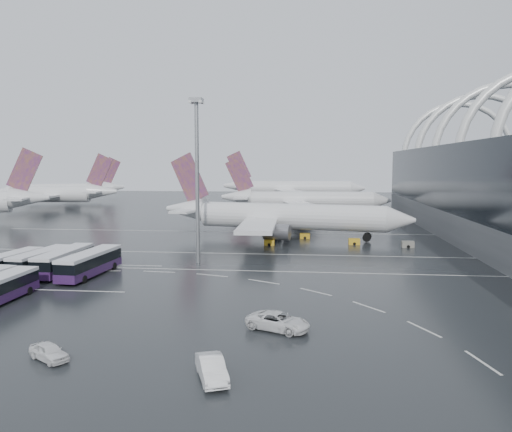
# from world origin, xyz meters

# --- Properties ---
(ground) EXTENTS (420.00, 420.00, 0.00)m
(ground) POSITION_xyz_m (0.00, 0.00, 0.00)
(ground) COLOR black
(ground) RESTS_ON ground
(lane_marking_near) EXTENTS (120.00, 0.25, 0.01)m
(lane_marking_near) POSITION_xyz_m (0.00, -2.00, 0.01)
(lane_marking_near) COLOR silver
(lane_marking_near) RESTS_ON ground
(lane_marking_mid) EXTENTS (120.00, 0.25, 0.01)m
(lane_marking_mid) POSITION_xyz_m (0.00, 12.00, 0.01)
(lane_marking_mid) COLOR silver
(lane_marking_mid) RESTS_ON ground
(lane_marking_far) EXTENTS (120.00, 0.25, 0.01)m
(lane_marking_far) POSITION_xyz_m (0.00, 40.00, 0.01)
(lane_marking_far) COLOR silver
(lane_marking_far) RESTS_ON ground
(bus_bay_line_south) EXTENTS (28.00, 0.25, 0.01)m
(bus_bay_line_south) POSITION_xyz_m (-24.00, -16.00, 0.01)
(bus_bay_line_south) COLOR silver
(bus_bay_line_south) RESTS_ON ground
(bus_bay_line_north) EXTENTS (28.00, 0.25, 0.01)m
(bus_bay_line_north) POSITION_xyz_m (-24.00, 0.00, 0.01)
(bus_bay_line_north) COLOR silver
(bus_bay_line_north) RESTS_ON ground
(airliner_main) EXTENTS (54.33, 46.98, 18.46)m
(airliner_main) POSITION_xyz_m (6.33, 31.20, 4.62)
(airliner_main) COLOR silver
(airliner_main) RESTS_ON ground
(airliner_gate_b) EXTENTS (52.36, 47.07, 18.19)m
(airliner_gate_b) POSITION_xyz_m (10.87, 79.86, 4.55)
(airliner_gate_b) COLOR silver
(airliner_gate_b) RESTS_ON ground
(airliner_gate_c) EXTENTS (60.13, 55.35, 21.42)m
(airliner_gate_c) POSITION_xyz_m (5.48, 136.98, 5.36)
(airliner_gate_c) COLOR silver
(airliner_gate_c) RESTS_ON ground
(jet_remote_mid) EXTENTS (45.22, 36.49, 19.67)m
(jet_remote_mid) POSITION_xyz_m (-77.06, 94.81, 5.08)
(jet_remote_mid) COLOR silver
(jet_remote_mid) RESTS_ON ground
(jet_remote_far) EXTENTS (40.84, 33.41, 18.89)m
(jet_remote_far) POSITION_xyz_m (-85.73, 125.34, 4.88)
(jet_remote_far) COLOR silver
(jet_remote_far) RESTS_ON ground
(bus_row_near_a) EXTENTS (3.91, 12.27, 2.97)m
(bus_row_near_a) POSITION_xyz_m (-30.43, -7.45, 1.63)
(bus_row_near_a) COLOR #28133D
(bus_row_near_a) RESTS_ON ground
(bus_row_near_b) EXTENTS (3.81, 12.68, 3.08)m
(bus_row_near_b) POSITION_xyz_m (-26.75, -5.64, 1.69)
(bus_row_near_b) COLOR #28133D
(bus_row_near_b) RESTS_ON ground
(bus_row_near_c) EXTENTS (3.34, 13.62, 3.35)m
(bus_row_near_c) POSITION_xyz_m (-22.89, -6.08, 1.84)
(bus_row_near_c) COLOR #28133D
(bus_row_near_c) RESTS_ON ground
(bus_row_near_d) EXTENTS (4.09, 14.04, 3.41)m
(bus_row_near_d) POSITION_xyz_m (-18.25, -7.55, 1.87)
(bus_row_near_d) COLOR #28133D
(bus_row_near_d) RESTS_ON ground
(van_curve_a) EXTENTS (6.83, 5.06, 1.72)m
(van_curve_a) POSITION_xyz_m (9.93, -28.20, 0.86)
(van_curve_a) COLOR white
(van_curve_a) RESTS_ON ground
(van_curve_b) EXTENTS (4.35, 3.60, 1.40)m
(van_curve_b) POSITION_xyz_m (-8.18, -37.51, 0.70)
(van_curve_b) COLOR white
(van_curve_b) RESTS_ON ground
(van_curve_c) EXTENTS (3.51, 5.41, 1.69)m
(van_curve_c) POSITION_xyz_m (5.71, -39.73, 0.84)
(van_curve_c) COLOR white
(van_curve_c) RESTS_ON ground
(floodlight_mast) EXTENTS (2.00, 2.00, 26.13)m
(floodlight_mast) POSITION_xyz_m (-4.91, 3.07, 16.44)
(floodlight_mast) COLOR gray
(floodlight_mast) RESTS_ON ground
(gse_cart_belly_a) EXTENTS (2.19, 1.30, 1.20)m
(gse_cart_belly_a) POSITION_xyz_m (21.78, 24.33, 0.60)
(gse_cart_belly_a) COLOR gold
(gse_cart_belly_a) RESTS_ON ground
(gse_cart_belly_c) EXTENTS (2.00, 1.18, 1.09)m
(gse_cart_belly_c) POSITION_xyz_m (5.13, 21.68, 0.55)
(gse_cart_belly_c) COLOR gold
(gse_cart_belly_c) RESTS_ON ground
(gse_cart_belly_d) EXTENTS (2.26, 1.34, 1.23)m
(gse_cart_belly_d) POSITION_xyz_m (31.64, 21.83, 0.62)
(gse_cart_belly_d) COLOR slate
(gse_cart_belly_d) RESTS_ON ground
(gse_cart_belly_e) EXTENTS (2.13, 1.26, 1.16)m
(gse_cart_belly_e) POSITION_xyz_m (12.01, 31.23, 0.58)
(gse_cart_belly_e) COLOR gold
(gse_cart_belly_e) RESTS_ON ground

